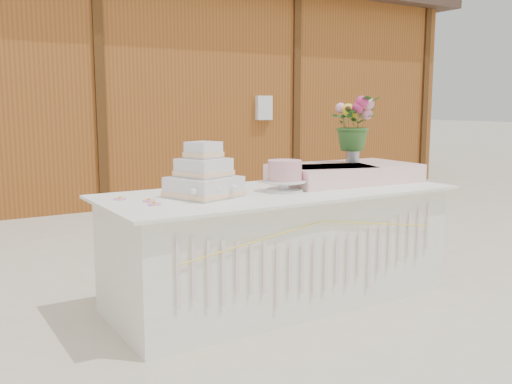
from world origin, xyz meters
The scene contains 9 objects.
ground centered at (0.00, 0.00, 0.00)m, with size 80.00×80.00×0.00m, color beige.
barn centered at (-0.01, 5.99, 1.68)m, with size 12.60×4.60×3.30m.
cake_table centered at (0.00, 0.00, 0.39)m, with size 2.40×1.00×0.77m.
wedding_cake centered at (-0.55, 0.03, 0.89)m, with size 0.48×0.48×0.34m.
pink_cake_stand centered at (0.01, -0.05, 0.89)m, with size 0.29×0.29×0.21m.
satin_runner centered at (0.65, 0.10, 0.84)m, with size 1.05×0.61×0.13m, color #FFD4CD.
flower_vase centered at (0.79, 0.18, 0.97)m, with size 0.10×0.10×0.14m, color #ACACB1.
bouquet centered at (0.79, 0.18, 1.25)m, with size 0.37×0.32×0.41m, color #336327.
loose_flowers centered at (-0.96, 0.04, 0.78)m, with size 0.16×0.38×0.02m, color pink, non-canonical shape.
Camera 1 is at (-2.13, -3.14, 1.34)m, focal length 40.00 mm.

